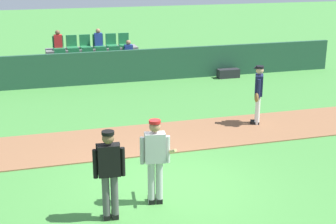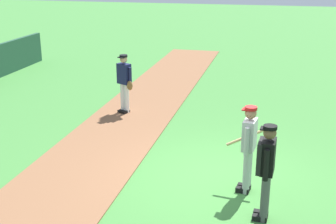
{
  "view_description": "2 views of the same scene",
  "coord_description": "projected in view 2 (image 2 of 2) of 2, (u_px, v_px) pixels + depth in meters",
  "views": [
    {
      "loc": [
        -2.63,
        -9.24,
        4.72
      ],
      "look_at": [
        0.54,
        1.73,
        1.13
      ],
      "focal_mm": 52.73,
      "sensor_mm": 36.0,
      "label": 1
    },
    {
      "loc": [
        -8.65,
        -1.0,
        4.35
      ],
      "look_at": [
        0.38,
        1.17,
        1.26
      ],
      "focal_mm": 48.92,
      "sensor_mm": 36.0,
      "label": 2
    }
  ],
  "objects": [
    {
      "name": "umpire_home_plate",
      "position": [
        266.0,
        167.0,
        7.79
      ],
      "size": [
        0.59,
        0.32,
        1.76
      ],
      "color": "#4C4C4C",
      "rests_on": "ground"
    },
    {
      "name": "ground_plane",
      "position": [
        218.0,
        179.0,
        9.57
      ],
      "size": [
        80.0,
        80.0,
        0.0
      ],
      "primitive_type": "plane",
      "color": "#42843A"
    },
    {
      "name": "runner_navy_jersey",
      "position": [
        124.0,
        82.0,
        13.43
      ],
      "size": [
        0.45,
        0.61,
        1.76
      ],
      "color": "white",
      "rests_on": "ground"
    },
    {
      "name": "batter_grey_jersey",
      "position": [
        249.0,
        146.0,
        8.77
      ],
      "size": [
        0.65,
        0.8,
        1.76
      ],
      "color": "#B2B2B2",
      "rests_on": "ground"
    },
    {
      "name": "infield_dirt_path",
      "position": [
        86.0,
        164.0,
        10.23
      ],
      "size": [
        28.0,
        2.34,
        0.03
      ],
      "primitive_type": "cube",
      "color": "brown",
      "rests_on": "ground"
    }
  ]
}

